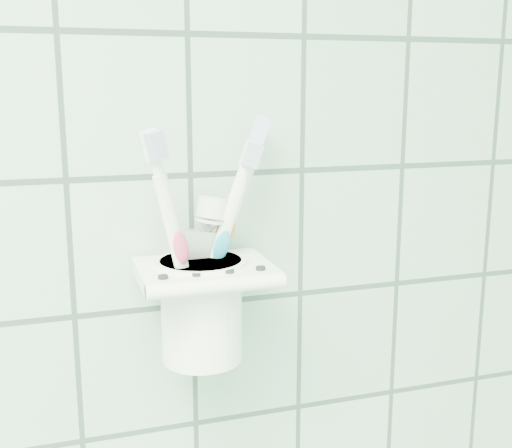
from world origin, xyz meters
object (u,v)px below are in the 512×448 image
toothbrush_pink (201,240)px  toothbrush_orange (183,242)px  cup (201,305)px  toothpaste_tube (188,263)px  holder_bracket (204,273)px  toothbrush_blue (182,229)px

toothbrush_pink → toothbrush_orange: size_ratio=1.05×
toothbrush_pink → toothbrush_orange: 0.02m
cup → toothpaste_tube: (-0.01, 0.01, 0.04)m
cup → toothpaste_tube: size_ratio=0.64×
toothbrush_pink → holder_bracket: bearing=30.8°
holder_bracket → toothbrush_orange: toothbrush_orange is taller
holder_bracket → cup: size_ratio=1.24×
cup → toothbrush_pink: toothbrush_pink is taller
toothbrush_pink → toothbrush_blue: (-0.01, 0.01, 0.01)m
toothbrush_orange → toothpaste_tube: (0.00, -0.00, -0.02)m
holder_bracket → toothbrush_orange: 0.03m
toothpaste_tube → toothbrush_blue: bearing=-168.7°
toothbrush_blue → toothpaste_tube: 0.03m
toothbrush_pink → toothpaste_tube: size_ratio=1.42×
cup → toothbrush_pink: 0.06m
toothbrush_orange → toothpaste_tube: size_ratio=1.35×
holder_bracket → toothpaste_tube: bearing=139.6°
cup → toothbrush_orange: 0.06m
toothbrush_pink → toothbrush_orange: toothbrush_pink is taller
cup → toothbrush_blue: toothbrush_blue is taller
holder_bracket → toothbrush_orange: bearing=147.2°
cup → toothbrush_blue: size_ratio=0.42×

